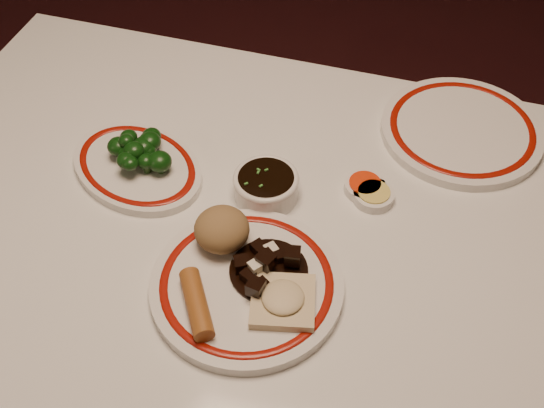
{
  "coord_description": "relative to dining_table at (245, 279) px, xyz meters",
  "views": [
    {
      "loc": [
        0.22,
        -0.59,
        1.53
      ],
      "look_at": [
        0.03,
        0.04,
        0.8
      ],
      "focal_mm": 45.0,
      "sensor_mm": 36.0,
      "label": 1
    }
  ],
  "objects": [
    {
      "name": "mustard_dish",
      "position": [
        0.17,
        0.14,
        0.1
      ],
      "size": [
        0.06,
        0.06,
        0.02
      ],
      "color": "white",
      "rests_on": "dining_table"
    },
    {
      "name": "spring_roll",
      "position": [
        -0.02,
        -0.14,
        0.12
      ],
      "size": [
        0.08,
        0.1,
        0.03
      ],
      "primitive_type": "cylinder",
      "rotation": [
        1.57,
        0.0,
        0.57
      ],
      "color": "#9C5C26",
      "rests_on": "main_plate"
    },
    {
      "name": "main_plate",
      "position": [
        0.03,
        -0.08,
        0.1
      ],
      "size": [
        0.35,
        0.35,
        0.02
      ],
      "color": "white",
      "rests_on": "dining_table"
    },
    {
      "name": "soy_bowl",
      "position": [
        0.0,
        0.1,
        0.11
      ],
      "size": [
        0.1,
        0.1,
        0.04
      ],
      "color": "white",
      "rests_on": "dining_table"
    },
    {
      "name": "broccoli_plate",
      "position": [
        -0.21,
        0.09,
        0.1
      ],
      "size": [
        0.29,
        0.27,
        0.02
      ],
      "color": "white",
      "rests_on": "dining_table"
    },
    {
      "name": "dining_table",
      "position": [
        0.0,
        0.0,
        0.0
      ],
      "size": [
        1.2,
        0.9,
        0.75
      ],
      "color": "white",
      "rests_on": "ground"
    },
    {
      "name": "sweet_sour_dish",
      "position": [
        0.15,
        0.15,
        0.1
      ],
      "size": [
        0.06,
        0.06,
        0.02
      ],
      "color": "white",
      "rests_on": "dining_table"
    },
    {
      "name": "far_plate",
      "position": [
        0.28,
        0.33,
        0.1
      ],
      "size": [
        0.31,
        0.31,
        0.02
      ],
      "color": "white",
      "rests_on": "dining_table"
    },
    {
      "name": "rice_mound",
      "position": [
        -0.02,
        -0.02,
        0.14
      ],
      "size": [
        0.08,
        0.08,
        0.06
      ],
      "primitive_type": "ellipsoid",
      "color": "olive",
      "rests_on": "main_plate"
    },
    {
      "name": "broccoli_pile",
      "position": [
        -0.21,
        0.1,
        0.13
      ],
      "size": [
        0.11,
        0.1,
        0.05
      ],
      "color": "#23471C",
      "rests_on": "broccoli_plate"
    },
    {
      "name": "fried_wonton",
      "position": [
        0.09,
        -0.1,
        0.12
      ],
      "size": [
        0.1,
        0.1,
        0.02
      ],
      "color": "beige",
      "rests_on": "main_plate"
    },
    {
      "name": "stirfry_heap",
      "position": [
        0.05,
        -0.05,
        0.12
      ],
      "size": [
        0.11,
        0.11,
        0.03
      ],
      "color": "black",
      "rests_on": "main_plate"
    }
  ]
}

